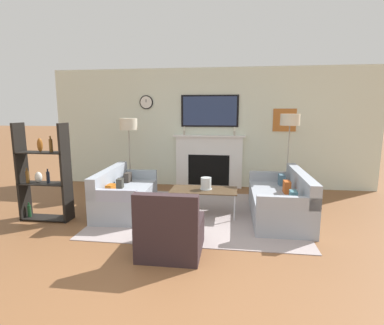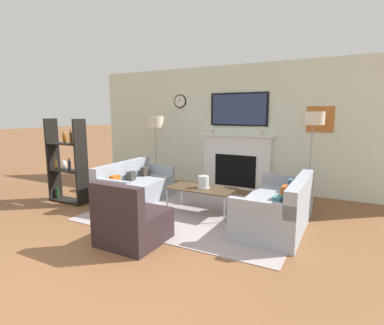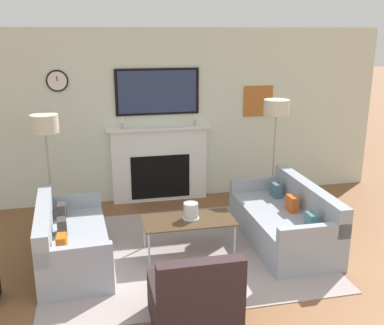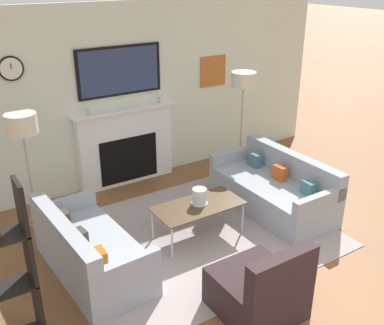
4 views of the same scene
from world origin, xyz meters
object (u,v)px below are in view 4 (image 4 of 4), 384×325
Objects in this scene: armchair at (260,290)px; hurricane_candle at (199,197)px; floor_lamp_left at (22,126)px; floor_lamp_right at (244,82)px; couch_right at (274,190)px; couch_left at (89,252)px; coffee_table at (198,207)px.

hurricane_candle is at bearing 78.76° from armchair.
floor_lamp_right reaches higher than floor_lamp_left.
floor_lamp_right reaches higher than couch_right.
armchair is 4.04× the size of hurricane_candle.
floor_lamp_right is at bearing -0.00° from floor_lamp_left.
hurricane_candle is 0.12× the size of floor_lamp_right.
hurricane_candle is (1.45, 0.00, 0.26)m from couch_left.
floor_lamp_left is at bearing 103.88° from couch_left.
hurricane_candle is 2.13m from floor_lamp_right.
coffee_table is at bearing -33.82° from floor_lamp_left.
couch_left reaches higher than coffee_table.
couch_left is 1.42m from coffee_table.
couch_left is at bearing 127.63° from armchair.
couch_left is at bearing -76.12° from floor_lamp_left.
couch_left is 1.47m from hurricane_candle.
couch_right is at bearing -103.87° from floor_lamp_right.
floor_lamp_left reaches higher than hurricane_candle.
armchair is at bearing -61.30° from floor_lamp_left.
floor_lamp_right is (3.24, -0.00, 0.10)m from floor_lamp_left.
couch_right is at bearing 1.06° from coffee_table.
hurricane_candle is 2.24m from floor_lamp_left.
hurricane_candle reaches higher than coffee_table.
couch_left is at bearing -179.80° from hurricane_candle.
couch_right is at bearing 44.15° from armchair.
floor_lamp_right is at bearing 20.54° from couch_left.
coffee_table is 2.23m from floor_lamp_right.
couch_left is at bearing 179.17° from coffee_table.
couch_right is at bearing -20.48° from floor_lamp_left.
couch_right is at bearing -0.08° from hurricane_candle.
armchair is (-1.54, -1.49, -0.01)m from couch_right.
hurricane_candle is at bearing -32.70° from floor_lamp_left.
floor_lamp_left reaches higher than armchair.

